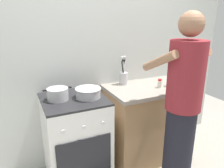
{
  "coord_description": "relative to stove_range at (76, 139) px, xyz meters",
  "views": [
    {
      "loc": [
        -0.82,
        -1.75,
        1.65
      ],
      "look_at": [
        0.05,
        0.12,
        1.0
      ],
      "focal_mm": 34.06,
      "sensor_mm": 36.0,
      "label": 1
    }
  ],
  "objects": [
    {
      "name": "mixing_bowl",
      "position": [
        0.14,
        -0.04,
        0.5
      ],
      "size": [
        0.26,
        0.26,
        0.1
      ],
      "color": "#B7B7BC",
      "rests_on": "stove_range"
    },
    {
      "name": "countertop",
      "position": [
        0.9,
        0.0,
        0.0
      ],
      "size": [
        1.0,
        0.6,
        0.9
      ],
      "color": "#99724C",
      "rests_on": "ground"
    },
    {
      "name": "stove_range",
      "position": [
        0.0,
        0.0,
        0.0
      ],
      "size": [
        0.6,
        0.62,
        0.9
      ],
      "color": "white",
      "rests_on": "ground"
    },
    {
      "name": "oil_bottle",
      "position": [
        1.12,
        -0.09,
        0.55
      ],
      "size": [
        0.06,
        0.06,
        0.24
      ],
      "color": "gold",
      "rests_on": "countertop"
    },
    {
      "name": "person",
      "position": [
        0.79,
        -0.63,
        0.41
      ],
      "size": [
        0.41,
        0.5,
        1.7
      ],
      "color": "black",
      "rests_on": "ground"
    },
    {
      "name": "back_wall",
      "position": [
        0.55,
        0.35,
        0.8
      ],
      "size": [
        3.2,
        0.1,
        2.5
      ],
      "color": "silver",
      "rests_on": "ground"
    },
    {
      "name": "spice_bottle",
      "position": [
        0.96,
        -0.08,
        0.5
      ],
      "size": [
        0.04,
        0.04,
        0.1
      ],
      "color": "silver",
      "rests_on": "countertop"
    },
    {
      "name": "utensil_crock",
      "position": [
        0.65,
        0.2,
        0.55
      ],
      "size": [
        0.1,
        0.1,
        0.34
      ],
      "color": "silver",
      "rests_on": "countertop"
    },
    {
      "name": "pot",
      "position": [
        -0.14,
        0.02,
        0.51
      ],
      "size": [
        0.27,
        0.2,
        0.11
      ],
      "color": "#B2B2B7",
      "rests_on": "stove_range"
    }
  ]
}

